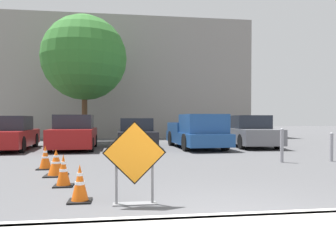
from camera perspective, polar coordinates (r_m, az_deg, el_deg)
name	(u,v)px	position (r m, az deg, el deg)	size (l,w,h in m)	color
ground_plane	(157,151)	(14.23, -2.00, -4.41)	(96.00, 96.00, 0.00)	#4C4C4F
curb_lip	(236,220)	(4.54, 11.71, -15.70)	(25.84, 0.20, 0.14)	beige
road_closed_sign	(135,160)	(5.32, -5.85, -5.93)	(1.03, 0.20, 1.36)	black
traffic_cone_nearest	(80,184)	(5.76, -15.11, -9.67)	(0.38, 0.38, 0.63)	black
traffic_cone_second	(63,171)	(7.14, -17.75, -7.44)	(0.38, 0.38, 0.66)	black
traffic_cone_third	(56,163)	(8.48, -18.91, -6.12)	(0.53, 0.53, 0.65)	black
traffic_cone_fourth	(45,158)	(9.73, -20.59, -5.19)	(0.43, 0.43, 0.66)	black
parked_car_nearest	(10,134)	(16.45, -25.87, -1.31)	(2.13, 4.73, 1.54)	maroon
parked_car_second	(74,134)	(15.61, -16.04, -1.30)	(1.98, 4.10, 1.59)	maroon
parked_car_third	(136,134)	(16.21, -5.58, -1.40)	(1.84, 4.42, 1.43)	black
pickup_truck	(198,133)	(15.59, 5.23, -1.25)	(2.24, 5.23, 1.61)	navy
parked_car_fourth	(250,132)	(17.12, 14.01, -1.07)	(2.15, 4.70, 1.58)	slate
bollard_nearest	(282,144)	(11.14, 19.22, -3.03)	(0.12, 0.12, 1.11)	gray
bollard_second	(331,146)	(12.04, 26.59, -3.13)	(0.12, 0.12, 0.96)	gray
building_facade_backdrop	(125,81)	(26.57, -7.50, 7.84)	(19.09, 5.00, 8.94)	gray
street_tree_behind_lot	(84,58)	(20.20, -14.37, 11.39)	(4.94, 4.94, 7.46)	#513823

